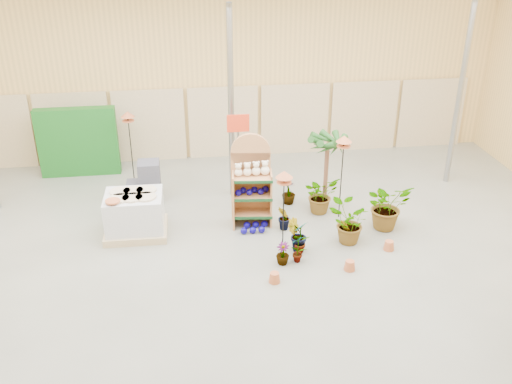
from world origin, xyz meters
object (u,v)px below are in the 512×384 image
Objects in this scene: pallet_stack at (135,214)px; display_shelf at (251,183)px; bird_table_front at (284,177)px; potted_plant_2 at (348,223)px.

display_shelf is at bearing 5.73° from pallet_stack.
display_shelf is 1.45m from bird_table_front.
bird_table_front is at bearing -179.14° from potted_plant_2.
pallet_stack is 3.35m from bird_table_front.
pallet_stack is 4.46m from potted_plant_2.
display_shelf is 1.55× the size of pallet_stack.
bird_table_front is (3.00, -0.99, 1.13)m from pallet_stack.
display_shelf is 2.56m from pallet_stack.
potted_plant_2 is at bearing -26.14° from display_shelf.
pallet_stack is 0.76× the size of bird_table_front.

